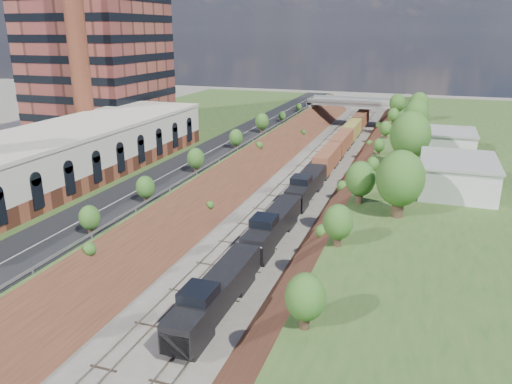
% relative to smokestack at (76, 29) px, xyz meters
% --- Properties ---
extents(platform_left, '(44.00, 180.00, 5.00)m').
position_rel_smokestack_xyz_m(platform_left, '(3.00, 4.00, -22.50)').
color(platform_left, '#2F5322').
rests_on(platform_left, ground).
extents(embankment_left, '(10.00, 180.00, 10.00)m').
position_rel_smokestack_xyz_m(embankment_left, '(25.00, 4.00, -25.00)').
color(embankment_left, brown).
rests_on(embankment_left, ground).
extents(embankment_right, '(10.00, 180.00, 10.00)m').
position_rel_smokestack_xyz_m(embankment_right, '(47.00, 4.00, -25.00)').
color(embankment_right, brown).
rests_on(embankment_right, ground).
extents(rail_left_track, '(1.58, 180.00, 0.18)m').
position_rel_smokestack_xyz_m(rail_left_track, '(33.40, 4.00, -24.91)').
color(rail_left_track, gray).
rests_on(rail_left_track, ground).
extents(rail_right_track, '(1.58, 180.00, 0.18)m').
position_rel_smokestack_xyz_m(rail_right_track, '(38.60, 4.00, -24.91)').
color(rail_right_track, gray).
rests_on(rail_right_track, ground).
extents(road, '(8.00, 180.00, 0.10)m').
position_rel_smokestack_xyz_m(road, '(20.50, 4.00, -19.95)').
color(road, black).
rests_on(road, platform_left).
extents(guardrail, '(0.10, 171.00, 0.70)m').
position_rel_smokestack_xyz_m(guardrail, '(24.60, 3.80, -19.45)').
color(guardrail, '#99999E').
rests_on(guardrail, platform_left).
extents(commercial_building, '(14.30, 62.30, 7.00)m').
position_rel_smokestack_xyz_m(commercial_building, '(8.00, -18.00, -16.49)').
color(commercial_building, brown).
rests_on(commercial_building, platform_left).
extents(smokestack, '(3.20, 3.20, 40.00)m').
position_rel_smokestack_xyz_m(smokestack, '(0.00, 0.00, 0.00)').
color(smokestack, brown).
rests_on(smokestack, platform_left).
extents(overpass, '(24.50, 8.30, 7.40)m').
position_rel_smokestack_xyz_m(overpass, '(36.00, 66.00, -20.08)').
color(overpass, gray).
rests_on(overpass, ground).
extents(white_building_near, '(9.00, 12.00, 4.00)m').
position_rel_smokestack_xyz_m(white_building_near, '(59.50, -4.00, -18.00)').
color(white_building_near, silver).
rests_on(white_building_near, platform_right).
extents(white_building_far, '(8.00, 10.00, 3.60)m').
position_rel_smokestack_xyz_m(white_building_far, '(59.00, 18.00, -18.20)').
color(white_building_far, silver).
rests_on(white_building_far, platform_right).
extents(tree_right_large, '(5.25, 5.25, 7.61)m').
position_rel_smokestack_xyz_m(tree_right_large, '(53.00, -16.00, -15.62)').
color(tree_right_large, '#473323').
rests_on(tree_right_large, platform_right).
extents(tree_left_crest, '(2.45, 2.45, 3.55)m').
position_rel_smokestack_xyz_m(tree_left_crest, '(24.20, -36.00, -17.96)').
color(tree_left_crest, '#473323').
rests_on(tree_left_crest, platform_left).
extents(freight_train, '(2.75, 111.47, 4.55)m').
position_rel_smokestack_xyz_m(freight_train, '(38.60, 16.09, -22.61)').
color(freight_train, black).
rests_on(freight_train, ground).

